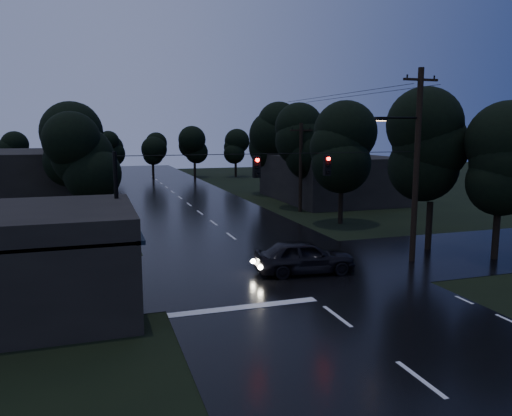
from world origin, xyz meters
TOP-DOWN VIEW (x-y plane):
  - ground at (0.00, 0.00)m, footprint 160.00×160.00m
  - main_road at (0.00, 30.00)m, footprint 12.00×120.00m
  - cross_street at (0.00, 12.00)m, footprint 60.00×9.00m
  - building_far_right at (14.00, 34.00)m, footprint 10.00×14.00m
  - building_far_left at (-14.00, 40.00)m, footprint 10.00×16.00m
  - utility_pole_main at (7.41, 11.00)m, footprint 3.50×0.30m
  - utility_pole_far at (8.30, 28.00)m, footprint 2.00×0.30m
  - anchor_pole_left at (-7.50, 11.00)m, footprint 0.18×0.18m
  - span_signals at (0.56, 10.99)m, footprint 15.00×0.37m
  - tree_corner_near at (10.00, 13.00)m, footprint 4.48×4.48m
  - tree_corner_far at (12.00, 10.00)m, footprint 3.92×3.92m
  - tree_left_a at (-9.00, 22.00)m, footprint 3.92×3.92m
  - tree_left_b at (-9.60, 30.00)m, footprint 4.20×4.20m
  - tree_left_c at (-10.20, 40.00)m, footprint 4.48×4.48m
  - tree_right_a at (9.00, 22.00)m, footprint 4.20×4.20m
  - tree_right_b at (9.60, 30.00)m, footprint 4.48×4.48m
  - tree_right_c at (10.20, 40.00)m, footprint 4.76×4.76m
  - car at (1.15, 10.71)m, footprint 5.07×2.48m

SIDE VIEW (x-z plane):
  - ground at x=0.00m, z-range 0.00..0.00m
  - main_road at x=0.00m, z-range -0.01..0.01m
  - cross_street at x=0.00m, z-range -0.01..0.01m
  - car at x=1.15m, z-range 0.00..1.66m
  - building_far_right at x=14.00m, z-range 0.00..4.40m
  - building_far_left at x=-14.00m, z-range 0.00..5.00m
  - anchor_pole_left at x=-7.50m, z-range 0.00..6.00m
  - utility_pole_far at x=8.30m, z-range 0.13..7.63m
  - tree_corner_far at x=12.00m, z-range 1.11..9.37m
  - tree_left_a at x=-9.00m, z-range 1.11..9.37m
  - span_signals at x=0.56m, z-range 4.69..5.80m
  - utility_pole_main at x=7.41m, z-range 0.26..10.26m
  - tree_left_b at x=-9.60m, z-range 1.19..10.04m
  - tree_right_a at x=9.00m, z-range 1.19..10.04m
  - tree_corner_near at x=10.00m, z-range 1.27..10.71m
  - tree_left_c at x=-10.20m, z-range 1.27..10.71m
  - tree_right_b at x=9.60m, z-range 1.27..10.71m
  - tree_right_c at x=10.20m, z-range 1.35..11.38m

